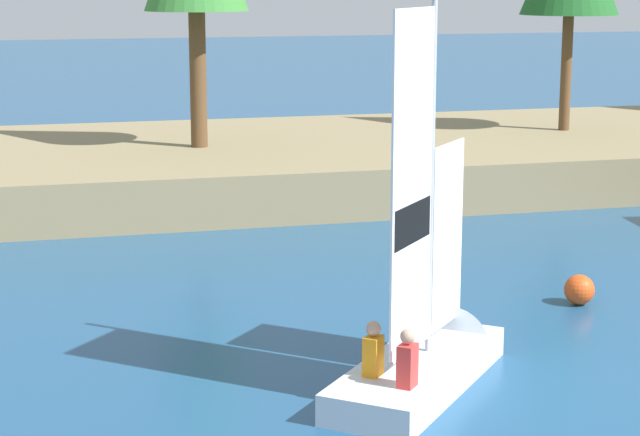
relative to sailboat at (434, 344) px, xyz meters
The scene contains 3 objects.
shore_bank 15.47m from the sailboat, 90.22° to the left, with size 80.00×10.51×1.20m, color #897A56.
sailboat is the anchor object (origin of this frame).
channel_buoy 4.58m from the sailboat, 36.35° to the left, with size 0.53×0.53×0.53m, color #E54C19.
Camera 1 is at (-5.60, -5.70, 5.60)m, focal length 65.19 mm.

